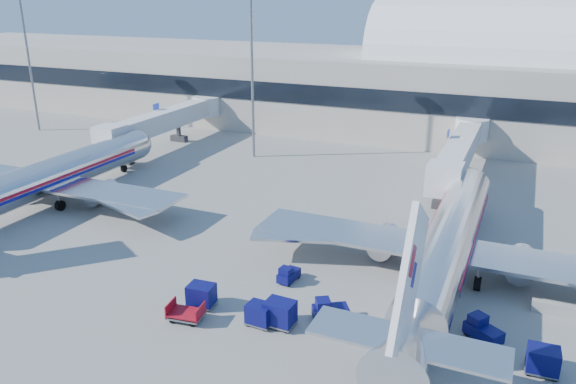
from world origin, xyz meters
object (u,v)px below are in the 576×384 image
at_px(airliner_mid, 46,178).
at_px(tug_lead, 329,310).
at_px(jetbridge_near, 461,149).
at_px(cart_solo_near, 393,359).
at_px(tug_right, 482,329).
at_px(jetbridge_mid, 169,119).
at_px(tug_left, 288,274).
at_px(cart_train_a, 280,313).
at_px(airliner_main, 448,245).
at_px(barrier_near, 554,309).
at_px(cart_solo_far, 543,360).
at_px(mast_west, 252,48).
at_px(mast_far_west, 26,38).
at_px(cart_train_c, 201,295).
at_px(cart_train_b, 260,314).
at_px(cart_open_red, 186,314).

height_order(airliner_mid, tug_lead, airliner_mid).
distance_m(jetbridge_near, cart_solo_near, 39.85).
bearing_deg(jetbridge_near, tug_right, -80.01).
bearing_deg(jetbridge_near, tug_lead, -96.51).
distance_m(jetbridge_mid, tug_lead, 52.23).
distance_m(tug_left, cart_solo_near, 12.92).
relative_size(tug_left, cart_train_a, 1.03).
bearing_deg(jetbridge_mid, cart_train_a, -47.17).
distance_m(airliner_main, tug_left, 12.80).
bearing_deg(barrier_near, cart_solo_far, -95.87).
height_order(tug_right, cart_train_a, cart_train_a).
xyz_separation_m(mast_west, tug_left, (18.71, -31.09, -14.16)).
distance_m(mast_far_west, cart_train_c, 67.27).
distance_m(barrier_near, cart_train_b, 20.91).
distance_m(cart_train_a, cart_train_c, 6.27).
relative_size(airliner_main, mast_west, 1.65).
bearing_deg(cart_open_red, cart_train_c, 82.58).
bearing_deg(airliner_mid, jetbridge_near, 33.59).
bearing_deg(cart_train_c, cart_solo_far, -0.61).
distance_m(tug_lead, cart_train_b, 4.85).
distance_m(airliner_mid, cart_train_a, 34.73).
xyz_separation_m(jetbridge_mid, cart_train_b, (33.78, -38.31, -3.08)).
relative_size(mast_west, cart_train_a, 10.40).
distance_m(tug_lead, cart_train_a, 3.51).
distance_m(cart_train_b, cart_train_c, 4.98).
distance_m(airliner_main, cart_solo_near, 13.59).
bearing_deg(airliner_main, cart_train_c, -143.50).
xyz_separation_m(tug_left, cart_solo_far, (18.53, -4.32, 0.28)).
relative_size(mast_far_west, cart_train_a, 10.40).
height_order(airliner_mid, cart_open_red, airliner_mid).
relative_size(cart_train_a, cart_solo_far, 1.09).
bearing_deg(mast_west, barrier_near, -36.38).
bearing_deg(cart_solo_near, cart_train_b, 145.86).
xyz_separation_m(mast_far_west, cart_train_a, (60.69, -37.05, -13.80)).
height_order(airliner_main, barrier_near, airliner_main).
xyz_separation_m(airliner_mid, barrier_near, (50.00, -2.51, -2.48)).
height_order(mast_far_west, cart_train_a, mast_far_west).
relative_size(mast_far_west, cart_train_c, 10.81).
distance_m(cart_train_a, cart_solo_far, 16.62).
distance_m(tug_left, cart_open_red, 9.03).
height_order(jetbridge_near, jetbridge_mid, same).
relative_size(cart_solo_near, cart_open_red, 0.93).
height_order(airliner_mid, mast_far_west, mast_far_west).
distance_m(airliner_mid, cart_open_red, 29.80).
height_order(mast_west, barrier_near, mast_west).
height_order(cart_solo_near, cart_open_red, cart_solo_near).
relative_size(airliner_main, tug_lead, 13.50).
relative_size(jetbridge_mid, mast_far_west, 1.22).
xyz_separation_m(mast_west, cart_train_b, (19.38, -37.50, -13.94)).
height_order(mast_west, tug_right, mast_west).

